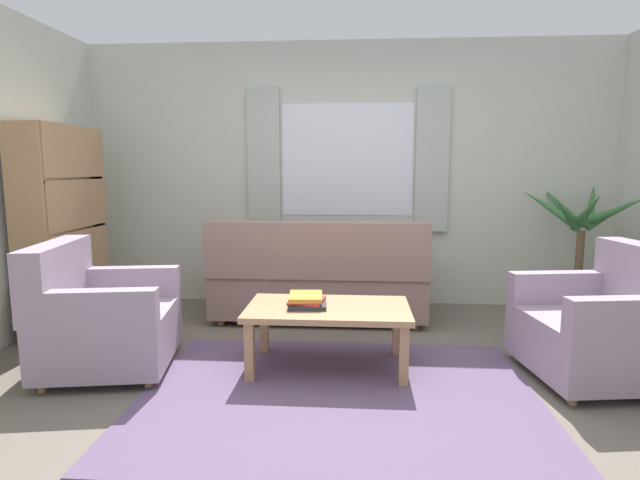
{
  "coord_description": "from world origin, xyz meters",
  "views": [
    {
      "loc": [
        0.09,
        -2.89,
        1.36
      ],
      "look_at": [
        -0.16,
        0.7,
        0.86
      ],
      "focal_mm": 28.35,
      "sensor_mm": 36.0,
      "label": 1
    }
  ],
  "objects_px": {
    "potted_plant": "(578,258)",
    "bookshelf": "(68,225)",
    "couch": "(319,279)",
    "armchair_left": "(100,319)",
    "book_stack_on_table": "(307,300)",
    "armchair_right": "(603,326)",
    "coffee_table": "(328,314)"
  },
  "relations": [
    {
      "from": "couch",
      "to": "bookshelf",
      "type": "bearing_deg",
      "value": 10.12
    },
    {
      "from": "couch",
      "to": "coffee_table",
      "type": "bearing_deg",
      "value": 97.33
    },
    {
      "from": "couch",
      "to": "bookshelf",
      "type": "relative_size",
      "value": 1.1
    },
    {
      "from": "armchair_left",
      "to": "bookshelf",
      "type": "bearing_deg",
      "value": 29.07
    },
    {
      "from": "armchair_left",
      "to": "coffee_table",
      "type": "height_order",
      "value": "armchair_left"
    },
    {
      "from": "armchair_right",
      "to": "book_stack_on_table",
      "type": "xyz_separation_m",
      "value": [
        -1.94,
        0.05,
        0.12
      ]
    },
    {
      "from": "coffee_table",
      "to": "armchair_right",
      "type": "bearing_deg",
      "value": -1.4
    },
    {
      "from": "armchair_right",
      "to": "potted_plant",
      "type": "bearing_deg",
      "value": 155.42
    },
    {
      "from": "armchair_right",
      "to": "bookshelf",
      "type": "relative_size",
      "value": 0.55
    },
    {
      "from": "armchair_right",
      "to": "potted_plant",
      "type": "relative_size",
      "value": 0.74
    },
    {
      "from": "potted_plant",
      "to": "couch",
      "type": "bearing_deg",
      "value": -175.59
    },
    {
      "from": "armchair_right",
      "to": "couch",
      "type": "bearing_deg",
      "value": -129.81
    },
    {
      "from": "potted_plant",
      "to": "bookshelf",
      "type": "distance_m",
      "value": 4.5
    },
    {
      "from": "coffee_table",
      "to": "potted_plant",
      "type": "relative_size",
      "value": 0.85
    },
    {
      "from": "couch",
      "to": "armchair_left",
      "type": "relative_size",
      "value": 1.97
    },
    {
      "from": "armchair_right",
      "to": "book_stack_on_table",
      "type": "relative_size",
      "value": 3.0
    },
    {
      "from": "armchair_right",
      "to": "book_stack_on_table",
      "type": "height_order",
      "value": "armchair_right"
    },
    {
      "from": "couch",
      "to": "potted_plant",
      "type": "bearing_deg",
      "value": -175.59
    },
    {
      "from": "book_stack_on_table",
      "to": "armchair_left",
      "type": "bearing_deg",
      "value": -174.69
    },
    {
      "from": "coffee_table",
      "to": "book_stack_on_table",
      "type": "bearing_deg",
      "value": 177.07
    },
    {
      "from": "armchair_right",
      "to": "book_stack_on_table",
      "type": "distance_m",
      "value": 1.94
    },
    {
      "from": "armchair_left",
      "to": "armchair_right",
      "type": "height_order",
      "value": "same"
    },
    {
      "from": "armchair_left",
      "to": "potted_plant",
      "type": "relative_size",
      "value": 0.75
    },
    {
      "from": "bookshelf",
      "to": "couch",
      "type": "bearing_deg",
      "value": 100.12
    },
    {
      "from": "armchair_left",
      "to": "book_stack_on_table",
      "type": "bearing_deg",
      "value": -94.26
    },
    {
      "from": "couch",
      "to": "book_stack_on_table",
      "type": "height_order",
      "value": "couch"
    },
    {
      "from": "couch",
      "to": "armchair_right",
      "type": "relative_size",
      "value": 2.01
    },
    {
      "from": "potted_plant",
      "to": "book_stack_on_table",
      "type": "bearing_deg",
      "value": -150.51
    },
    {
      "from": "coffee_table",
      "to": "book_stack_on_table",
      "type": "relative_size",
      "value": 3.48
    },
    {
      "from": "armchair_left",
      "to": "coffee_table",
      "type": "xyz_separation_m",
      "value": [
        1.54,
        0.12,
        0.03
      ]
    },
    {
      "from": "potted_plant",
      "to": "bookshelf",
      "type": "relative_size",
      "value": 0.75
    },
    {
      "from": "armchair_right",
      "to": "coffee_table",
      "type": "height_order",
      "value": "armchair_right"
    }
  ]
}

